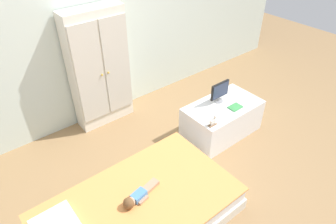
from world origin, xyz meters
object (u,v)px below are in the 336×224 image
at_px(doll, 135,198).
at_px(book_green, 235,107).
at_px(bed, 140,212).
at_px(wardrobe, 99,69).
at_px(tv_monitor, 220,91).
at_px(tv_stand, 222,119).
at_px(rocking_horse_toy, 213,121).

distance_m(doll, book_green, 1.57).
height_order(bed, wardrobe, wardrobe).
relative_size(doll, book_green, 2.59).
bearing_deg(tv_monitor, tv_stand, -98.28).
relative_size(doll, tv_monitor, 1.50).
relative_size(tv_stand, tv_monitor, 3.41).
bearing_deg(doll, tv_stand, 14.73).
bearing_deg(wardrobe, bed, -108.83).
xyz_separation_m(tv_monitor, rocking_horse_toy, (-0.37, -0.27, -0.09)).
xyz_separation_m(bed, rocking_horse_toy, (1.10, 0.23, 0.32)).
xyz_separation_m(tv_monitor, book_green, (0.05, -0.20, -0.14)).
bearing_deg(doll, tv_monitor, 17.73).
bearing_deg(doll, bed, -46.09).
relative_size(bed, tv_stand, 1.87).
bearing_deg(tv_monitor, book_green, -75.22).
distance_m(bed, rocking_horse_toy, 1.17).
bearing_deg(rocking_horse_toy, doll, -169.41).
bearing_deg(tv_stand, bed, -164.33).
bearing_deg(tv_monitor, doll, -162.27).
xyz_separation_m(tv_stand, book_green, (0.07, -0.12, 0.21)).
relative_size(wardrobe, book_green, 9.41).
height_order(doll, wardrobe, wardrobe).
xyz_separation_m(wardrobe, rocking_horse_toy, (0.58, -1.29, -0.25)).
bearing_deg(book_green, tv_monitor, 104.78).
bearing_deg(bed, tv_monitor, 18.68).
bearing_deg(wardrobe, tv_stand, -49.94).
height_order(tv_stand, book_green, book_green).
distance_m(wardrobe, tv_monitor, 1.41).
xyz_separation_m(bed, tv_stand, (1.46, 0.41, 0.06)).
bearing_deg(rocking_horse_toy, tv_monitor, 35.81).
xyz_separation_m(doll, tv_monitor, (1.49, 0.48, 0.23)).
relative_size(tv_monitor, book_green, 1.73).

